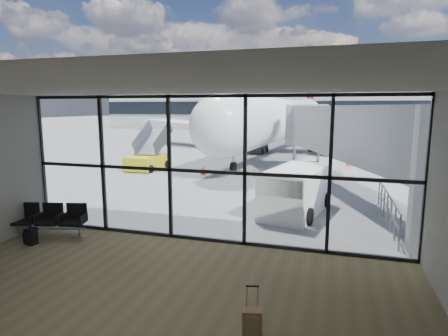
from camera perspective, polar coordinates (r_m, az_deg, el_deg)
The scene contains 22 objects.
ground at distance 50.82m, azimuth 12.29°, elevation 4.38°, with size 220.00×220.00×0.00m, color slate.
lounge_shell at distance 6.95m, azimuth -15.85°, elevation -3.28°, with size 12.02×8.01×4.51m.
glass_curtain_wall at distance 11.30m, azimuth -2.73°, elevation -0.29°, with size 12.10×0.12×4.50m.
jet_bridge at distance 17.69m, azimuth 20.45°, elevation 4.26°, with size 8.00×16.50×4.33m.
apron_railing at distance 14.56m, azimuth 23.68°, elevation -5.05°, with size 0.06×5.46×1.11m.
far_terminal at distance 72.62m, azimuth 13.26°, elevation 9.07°, with size 80.00×12.20×11.00m.
tree_0 at distance 95.81m, azimuth -14.27°, elevation 9.26°, with size 4.95×4.95×7.12m.
tree_1 at distance 92.91m, azimuth -11.06°, elevation 9.77°, with size 5.61×5.61×8.07m.
tree_2 at distance 90.32m, azimuth -7.63°, elevation 10.27°, with size 6.27×6.27×9.03m.
tree_3 at distance 88.04m, azimuth -4.00°, elevation 9.55°, with size 4.95×4.95×7.12m.
tree_4 at distance 86.14m, azimuth -0.20°, elevation 9.99°, with size 5.61×5.61×8.07m.
tree_5 at distance 84.63m, azimuth 3.76°, elevation 10.41°, with size 6.27×6.27×9.03m.
seating_row at distance 13.45m, azimuth -24.85°, elevation -6.91°, with size 2.34×1.16×1.03m.
backpack at distance 12.88m, azimuth -27.38°, elevation -9.26°, with size 0.38×0.36×0.53m.
suitcase at distance 7.27m, azimuth 4.29°, elevation -22.57°, with size 0.39×0.32×0.96m.
airliner at distance 37.48m, azimuth 9.15°, elevation 7.38°, with size 32.70×37.96×9.78m.
service_van at distance 14.88m, azimuth 10.84°, elevation -3.39°, with size 2.61×4.33×1.76m.
belt_loader at distance 34.38m, azimuth 5.19°, elevation 3.30°, with size 1.63×3.84×1.75m.
mobile_stairs at distance 25.64m, azimuth -11.55°, elevation 1.21°, with size 2.09×3.74×2.59m.
traffic_cone_a at distance 23.10m, azimuth -3.18°, elevation -0.38°, with size 0.39×0.39×0.55m.
traffic_cone_b at distance 23.35m, azimuth 10.79°, elevation -0.42°, with size 0.39×0.39×0.56m.
traffic_cone_c at distance 27.81m, azimuth 18.43°, elevation 0.82°, with size 0.41×0.41×0.58m.
Camera 1 is at (3.67, -10.52, 4.12)m, focal length 30.00 mm.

